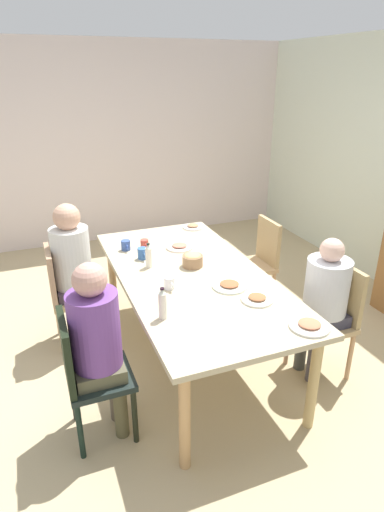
% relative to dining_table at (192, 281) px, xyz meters
% --- Properties ---
extents(ground_plane, '(7.16, 7.16, 0.00)m').
position_rel_dining_table_xyz_m(ground_plane, '(0.00, 0.00, -0.70)').
color(ground_plane, tan).
extents(wall_left, '(0.12, 5.19, 2.60)m').
position_rel_dining_table_xyz_m(wall_left, '(-3.05, 0.00, 0.60)').
color(wall_left, silver).
rests_on(wall_left, ground_plane).
extents(dining_table, '(2.25, 1.09, 0.76)m').
position_rel_dining_table_xyz_m(dining_table, '(0.00, 0.00, 0.00)').
color(dining_table, '#BEAF8B').
rests_on(dining_table, ground_plane).
extents(chair_0, '(0.40, 0.40, 0.90)m').
position_rel_dining_table_xyz_m(chair_0, '(-0.56, 0.93, -0.18)').
color(chair_0, tan).
rests_on(chair_0, ground_plane).
extents(chair_1, '(0.40, 0.40, 0.90)m').
position_rel_dining_table_xyz_m(chair_1, '(0.56, -0.93, -0.18)').
color(chair_1, black).
rests_on(chair_1, ground_plane).
extents(person_1, '(0.31, 0.31, 1.23)m').
position_rel_dining_table_xyz_m(person_1, '(0.56, -0.84, 0.04)').
color(person_1, brown).
rests_on(person_1, ground_plane).
extents(chair_2, '(0.40, 0.40, 0.90)m').
position_rel_dining_table_xyz_m(chair_2, '(-0.56, -0.93, -0.18)').
color(chair_2, tan).
rests_on(chair_2, ground_plane).
extents(person_2, '(0.31, 0.31, 1.27)m').
position_rel_dining_table_xyz_m(person_2, '(-0.56, -0.84, 0.06)').
color(person_2, '#3D464A').
rests_on(person_2, ground_plane).
extents(chair_3, '(0.40, 0.40, 0.90)m').
position_rel_dining_table_xyz_m(chair_3, '(0.56, 0.93, -0.18)').
color(chair_3, tan).
rests_on(chair_3, ground_plane).
extents(person_3, '(0.32, 0.32, 1.14)m').
position_rel_dining_table_xyz_m(person_3, '(0.56, 0.84, -0.01)').
color(person_3, '#49444A').
rests_on(person_3, ground_plane).
extents(plate_0, '(0.24, 0.24, 0.04)m').
position_rel_dining_table_xyz_m(plate_0, '(-0.53, 0.09, 0.08)').
color(plate_0, silver).
rests_on(plate_0, dining_table).
extents(plate_1, '(0.25, 0.25, 0.04)m').
position_rel_dining_table_xyz_m(plate_1, '(0.31, 0.17, 0.08)').
color(plate_1, white).
rests_on(plate_1, dining_table).
extents(plate_2, '(0.20, 0.20, 0.04)m').
position_rel_dining_table_xyz_m(plate_2, '(-0.98, 0.39, 0.08)').
color(plate_2, white).
rests_on(plate_2, dining_table).
extents(plate_3, '(0.22, 0.22, 0.04)m').
position_rel_dining_table_xyz_m(plate_3, '(0.56, 0.26, 0.08)').
color(plate_3, white).
rests_on(plate_3, dining_table).
extents(plate_4, '(0.25, 0.25, 0.04)m').
position_rel_dining_table_xyz_m(plate_4, '(0.97, 0.40, 0.08)').
color(plate_4, silver).
rests_on(plate_4, dining_table).
extents(bowl_0, '(0.17, 0.17, 0.11)m').
position_rel_dining_table_xyz_m(bowl_0, '(-0.13, 0.05, 0.12)').
color(bowl_0, '#946D4B').
rests_on(bowl_0, dining_table).
extents(cup_0, '(0.12, 0.08, 0.09)m').
position_rel_dining_table_xyz_m(cup_0, '(-0.66, -0.37, 0.11)').
color(cup_0, '#385395').
rests_on(cup_0, dining_table).
extents(cup_1, '(0.12, 0.08, 0.10)m').
position_rel_dining_table_xyz_m(cup_1, '(-0.42, -0.28, 0.12)').
color(cup_1, '#3763A4').
rests_on(cup_1, dining_table).
extents(cup_2, '(0.11, 0.07, 0.09)m').
position_rel_dining_table_xyz_m(cup_2, '(-0.62, -0.21, 0.11)').
color(cup_2, '#C3473A').
rests_on(cup_2, dining_table).
extents(cup_3, '(0.11, 0.08, 0.09)m').
position_rel_dining_table_xyz_m(cup_3, '(0.17, -0.24, 0.11)').
color(cup_3, white).
rests_on(cup_3, dining_table).
extents(bottle_0, '(0.05, 0.05, 0.22)m').
position_rel_dining_table_xyz_m(bottle_0, '(0.54, -0.41, 0.17)').
color(bottle_0, silver).
rests_on(bottle_0, dining_table).
extents(bottle_1, '(0.05, 0.05, 0.21)m').
position_rel_dining_table_xyz_m(bottle_1, '(-0.24, -0.28, 0.16)').
color(bottle_1, '#EDE5CF').
rests_on(bottle_1, dining_table).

